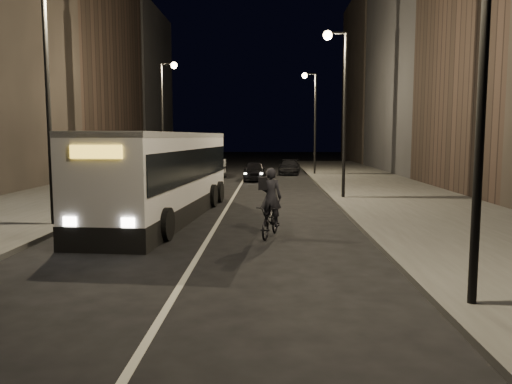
# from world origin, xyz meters

# --- Properties ---
(ground) EXTENTS (180.00, 180.00, 0.00)m
(ground) POSITION_xyz_m (0.00, 0.00, 0.00)
(ground) COLOR black
(ground) RESTS_ON ground
(sidewalk_right) EXTENTS (7.00, 70.00, 0.16)m
(sidewalk_right) POSITION_xyz_m (8.50, 14.00, 0.08)
(sidewalk_right) COLOR #343432
(sidewalk_right) RESTS_ON ground
(sidewalk_left) EXTENTS (7.00, 70.00, 0.16)m
(sidewalk_left) POSITION_xyz_m (-8.50, 14.00, 0.08)
(sidewalk_left) COLOR #343432
(sidewalk_left) RESTS_ON ground
(building_row_right) EXTENTS (8.00, 61.00, 21.00)m
(building_row_right) POSITION_xyz_m (16.00, 27.50, 10.50)
(building_row_right) COLOR black
(building_row_right) RESTS_ON ground
(building_row_left) EXTENTS (8.00, 61.00, 22.00)m
(building_row_left) POSITION_xyz_m (-16.00, 28.50, 11.00)
(building_row_left) COLOR black
(building_row_left) RESTS_ON ground
(streetlight_right_near) EXTENTS (1.20, 0.44, 8.12)m
(streetlight_right_near) POSITION_xyz_m (5.33, -4.00, 5.36)
(streetlight_right_near) COLOR black
(streetlight_right_near) RESTS_ON sidewalk_right
(streetlight_right_mid) EXTENTS (1.20, 0.44, 8.12)m
(streetlight_right_mid) POSITION_xyz_m (5.33, 12.00, 5.36)
(streetlight_right_mid) COLOR black
(streetlight_right_mid) RESTS_ON sidewalk_right
(streetlight_right_far) EXTENTS (1.20, 0.44, 8.12)m
(streetlight_right_far) POSITION_xyz_m (5.33, 28.00, 5.36)
(streetlight_right_far) COLOR black
(streetlight_right_far) RESTS_ON sidewalk_right
(streetlight_left_near) EXTENTS (1.20, 0.44, 8.12)m
(streetlight_left_near) POSITION_xyz_m (-5.33, 4.00, 5.36)
(streetlight_left_near) COLOR black
(streetlight_left_near) RESTS_ON sidewalk_left
(streetlight_left_far) EXTENTS (1.20, 0.44, 8.12)m
(streetlight_left_far) POSITION_xyz_m (-5.33, 22.00, 5.36)
(streetlight_left_far) COLOR black
(streetlight_left_far) RESTS_ON sidewalk_left
(city_bus) EXTENTS (3.66, 12.50, 3.33)m
(city_bus) POSITION_xyz_m (-2.22, 6.44, 1.81)
(city_bus) COLOR silver
(city_bus) RESTS_ON ground
(cyclist_on_bicycle) EXTENTS (1.11, 2.03, 2.22)m
(cyclist_on_bicycle) POSITION_xyz_m (1.95, 2.66, 0.74)
(cyclist_on_bicycle) COLOR black
(cyclist_on_bicycle) RESTS_ON ground
(car_near) EXTENTS (1.78, 4.10, 1.38)m
(car_near) POSITION_xyz_m (0.80, 23.09, 0.69)
(car_near) COLOR black
(car_near) RESTS_ON ground
(car_mid) EXTENTS (1.89, 4.41, 1.41)m
(car_mid) POSITION_xyz_m (-2.30, 26.54, 0.71)
(car_mid) COLOR #303032
(car_mid) RESTS_ON ground
(car_far) EXTENTS (2.09, 4.37, 1.23)m
(car_far) POSITION_xyz_m (3.60, 29.30, 0.61)
(car_far) COLOR black
(car_far) RESTS_ON ground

